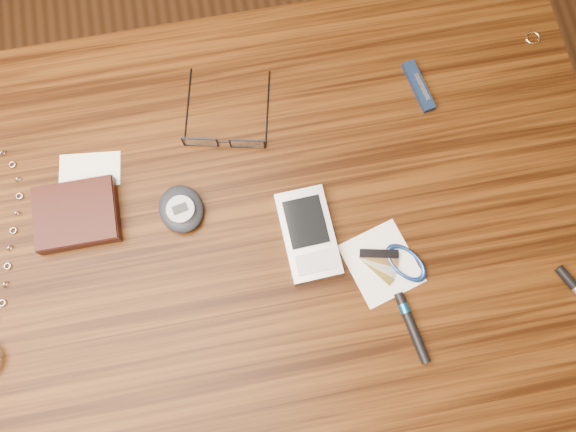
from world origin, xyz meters
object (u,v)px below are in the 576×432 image
object	(u,v)px
desk	(255,258)
pda_phone	(308,234)
eyeglasses	(224,138)
pedometer	(181,209)
notepad_keys	(394,263)
pocket_knife	(419,86)
wallet_and_card	(77,213)

from	to	relation	value
desk	pda_phone	world-z (taller)	pda_phone
eyeglasses	pedometer	distance (m)	0.11
eyeglasses	notepad_keys	xyz separation A→B (m)	(0.19, -0.21, -0.01)
pedometer	notepad_keys	xyz separation A→B (m)	(0.26, -0.12, -0.01)
pedometer	pocket_knife	size ratio (longest dim) A/B	0.96
eyeglasses	wallet_and_card	bearing A→B (deg)	-161.45
pocket_knife	wallet_and_card	bearing A→B (deg)	-168.38
pedometer	pocket_knife	world-z (taller)	pedometer
wallet_and_card	desk	bearing A→B (deg)	-20.16
desk	eyeglasses	distance (m)	0.19
pocket_knife	desk	bearing A→B (deg)	-146.30
wallet_and_card	pocket_knife	bearing A→B (deg)	11.62
wallet_and_card	pedometer	distance (m)	0.14
pda_phone	notepad_keys	xyz separation A→B (m)	(0.10, -0.06, -0.01)
pocket_knife	pda_phone	bearing A→B (deg)	-136.78
wallet_and_card	eyeglasses	world-z (taller)	eyeglasses
desk	notepad_keys	bearing A→B (deg)	-18.11
desk	wallet_and_card	xyz separation A→B (m)	(-0.22, 0.08, 0.11)
wallet_and_card	eyeglasses	xyz separation A→B (m)	(0.21, 0.07, -0.00)
pedometer	desk	bearing A→B (deg)	-36.71
desk	eyeglasses	size ratio (longest dim) A/B	7.14
desk	eyeglasses	xyz separation A→B (m)	(-0.01, 0.15, 0.11)
eyeglasses	notepad_keys	world-z (taller)	eyeglasses
desk	pda_phone	distance (m)	0.14
wallet_and_card	pocket_knife	world-z (taller)	wallet_and_card
pda_phone	pedometer	distance (m)	0.17
pedometer	pocket_knife	distance (m)	0.38
wallet_and_card	pedometer	bearing A→B (deg)	-7.91
eyeglasses	desk	bearing A→B (deg)	-85.87
desk	pda_phone	xyz separation A→B (m)	(0.08, -0.00, 0.11)
desk	pedometer	world-z (taller)	pedometer
pda_phone	notepad_keys	distance (m)	0.12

